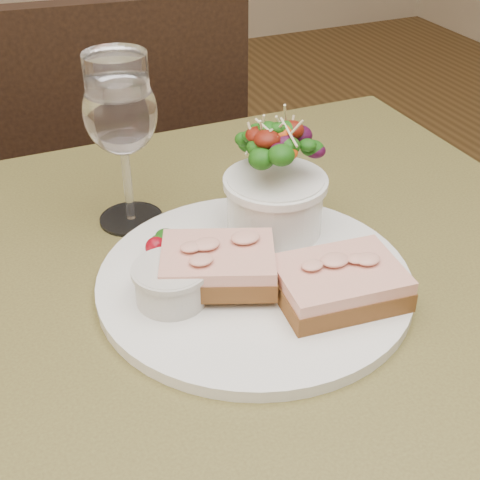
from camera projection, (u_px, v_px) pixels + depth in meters
name	position (u px, v px, depth m)	size (l,w,h in m)	color
cafe_table	(241.00, 387.00, 0.67)	(0.80, 0.80, 0.75)	#4C4220
chair_far	(126.00, 272.00, 1.43)	(0.46, 0.46, 0.90)	black
dinner_plate	(254.00, 280.00, 0.64)	(0.30, 0.30, 0.01)	white
sandwich_front	(339.00, 283.00, 0.60)	(0.12, 0.09, 0.03)	#4C2814
sandwich_back	(218.00, 265.00, 0.61)	(0.13, 0.11, 0.03)	#4C2814
ramekin	(171.00, 282.00, 0.60)	(0.06, 0.06, 0.04)	beige
salad_bowl	(276.00, 179.00, 0.67)	(0.10, 0.10, 0.13)	white
garnish	(164.00, 245.00, 0.67)	(0.05, 0.04, 0.02)	#0C3B0A
wine_glass	(121.00, 117.00, 0.68)	(0.08, 0.08, 0.18)	white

